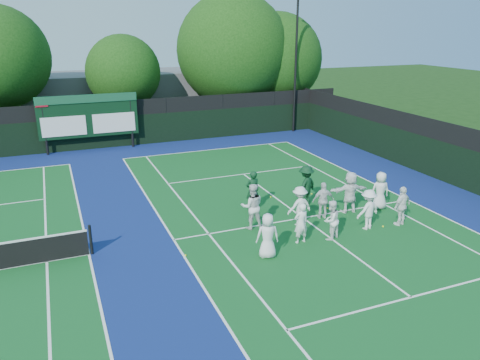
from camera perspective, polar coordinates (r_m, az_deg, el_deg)
name	(u,v)px	position (r m, az deg, el deg)	size (l,w,h in m)	color
ground	(315,227)	(18.81, 9.18, -5.72)	(120.00, 120.00, 0.00)	#14340E
court_apron	(160,242)	(17.60, -9.72, -7.50)	(34.00, 32.00, 0.01)	navy
near_court	(303,218)	(19.59, 7.68, -4.60)	(11.05, 23.85, 0.01)	#11531F
back_fence	(106,127)	(31.33, -16.07, 6.22)	(34.00, 0.08, 3.00)	black
divider_fence_right	(470,163)	(24.72, 26.28, 1.83)	(0.08, 32.00, 3.00)	black
scoreboard	(88,116)	(30.68, -18.00, 7.38)	(6.00, 0.21, 3.55)	black
clubhouse	(143,96)	(39.60, -11.76, 9.95)	(18.00, 6.00, 4.00)	slate
light_pole_right	(296,44)	(34.55, 6.90, 16.17)	(1.20, 0.30, 10.12)	black
tree_b	(0,60)	(34.27, -27.21, 12.89)	(6.51, 6.51, 8.89)	#311E0D
tree_c	(125,74)	(34.67, -13.79, 12.46)	(5.16, 5.16, 7.01)	#311E0D
tree_d	(234,53)	(36.74, -0.68, 15.21)	(8.47, 8.47, 9.98)	#311E0D
tree_e	(277,61)	(38.28, 4.56, 14.23)	(7.18, 7.18, 8.60)	#311E0D
tennis_ball_1	(312,194)	(22.29, 8.72, -1.67)	(0.07, 0.07, 0.07)	yellow
tennis_ball_2	(383,226)	(19.41, 17.03, -5.44)	(0.07, 0.07, 0.07)	yellow
tennis_ball_3	(185,255)	(16.49, -6.66, -9.11)	(0.07, 0.07, 0.07)	yellow
tennis_ball_4	(271,197)	(21.68, 3.76, -2.07)	(0.07, 0.07, 0.07)	yellow
tennis_ball_5	(327,208)	(20.70, 10.60, -3.39)	(0.07, 0.07, 0.07)	yellow
player_front_0	(268,236)	(16.02, 3.39, -6.81)	(0.78, 0.51, 1.60)	white
player_front_1	(301,223)	(17.16, 7.45, -5.26)	(0.56, 0.37, 1.54)	white
player_front_2	(331,220)	(17.64, 11.03, -4.82)	(0.74, 0.58, 1.52)	white
player_front_3	(368,210)	(18.81, 15.35, -3.50)	(1.04, 0.60, 1.61)	white
player_front_4	(402,206)	(19.57, 19.14, -3.01)	(0.95, 0.39, 1.62)	white
player_back_0	(252,206)	(18.16, 1.49, -3.24)	(0.89, 0.69, 1.83)	silver
player_back_1	(300,206)	(18.63, 7.27, -3.18)	(1.04, 0.60, 1.62)	white
player_back_2	(323,200)	(19.43, 10.12, -2.47)	(0.91, 0.38, 1.56)	silver
player_back_3	(350,192)	(20.25, 13.25, -1.44)	(1.67, 0.53, 1.80)	white
player_back_4	(380,191)	(20.99, 16.71, -1.25)	(0.81, 0.53, 1.66)	silver
coach_left	(253,191)	(19.99, 1.54, -1.30)	(0.64, 0.42, 1.74)	#0E341B
coach_right	(306,186)	(20.68, 8.03, -0.70)	(1.17, 0.67, 1.80)	#0D331A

